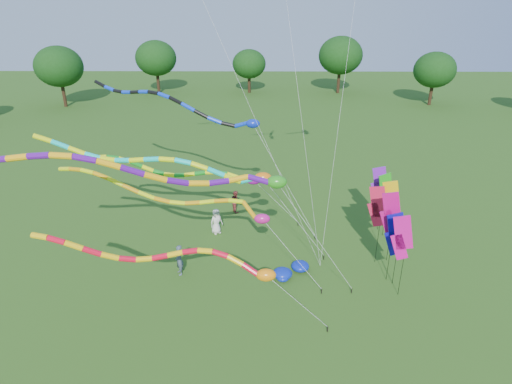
{
  "coord_description": "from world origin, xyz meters",
  "views": [
    {
      "loc": [
        -0.89,
        -16.29,
        13.82
      ],
      "look_at": [
        -1.11,
        4.01,
        4.8
      ],
      "focal_mm": 30.0,
      "sensor_mm": 36.0,
      "label": 1
    }
  ],
  "objects_px": {
    "tube_kite_red": "(185,260)",
    "person_a": "(216,221)",
    "tube_kite_orange": "(182,198)",
    "person_c": "(236,201)",
    "blue_nylon_heap": "(288,271)",
    "person_b": "(179,260)"
  },
  "relations": [
    {
      "from": "tube_kite_red",
      "to": "person_a",
      "type": "xyz_separation_m",
      "value": [
        0.44,
        8.71,
        -2.71
      ]
    },
    {
      "from": "tube_kite_orange",
      "to": "blue_nylon_heap",
      "type": "height_order",
      "value": "tube_kite_orange"
    },
    {
      "from": "blue_nylon_heap",
      "to": "person_c",
      "type": "xyz_separation_m",
      "value": [
        -3.3,
        7.78,
        0.56
      ]
    },
    {
      "from": "tube_kite_orange",
      "to": "person_b",
      "type": "relative_size",
      "value": 7.77
    },
    {
      "from": "tube_kite_orange",
      "to": "person_c",
      "type": "relative_size",
      "value": 8.57
    },
    {
      "from": "person_a",
      "to": "person_c",
      "type": "relative_size",
      "value": 1.06
    },
    {
      "from": "tube_kite_red",
      "to": "tube_kite_orange",
      "type": "distance_m",
      "value": 4.31
    },
    {
      "from": "person_a",
      "to": "person_c",
      "type": "bearing_deg",
      "value": 35.49
    },
    {
      "from": "tube_kite_red",
      "to": "person_a",
      "type": "bearing_deg",
      "value": 90.45
    },
    {
      "from": "tube_kite_orange",
      "to": "person_a",
      "type": "bearing_deg",
      "value": 89.66
    },
    {
      "from": "tube_kite_red",
      "to": "person_a",
      "type": "relative_size",
      "value": 7.33
    },
    {
      "from": "blue_nylon_heap",
      "to": "person_c",
      "type": "relative_size",
      "value": 1.17
    },
    {
      "from": "person_a",
      "to": "tube_kite_red",
      "type": "bearing_deg",
      "value": -128.48
    },
    {
      "from": "person_b",
      "to": "tube_kite_orange",
      "type": "bearing_deg",
      "value": 67.53
    },
    {
      "from": "person_a",
      "to": "blue_nylon_heap",
      "type": "bearing_deg",
      "value": -82.04
    },
    {
      "from": "blue_nylon_heap",
      "to": "person_b",
      "type": "relative_size",
      "value": 1.06
    },
    {
      "from": "person_a",
      "to": "person_c",
      "type": "distance_m",
      "value": 3.35
    },
    {
      "from": "person_a",
      "to": "person_b",
      "type": "bearing_deg",
      "value": -144.66
    },
    {
      "from": "blue_nylon_heap",
      "to": "person_c",
      "type": "bearing_deg",
      "value": 112.95
    },
    {
      "from": "tube_kite_orange",
      "to": "person_a",
      "type": "height_order",
      "value": "tube_kite_orange"
    },
    {
      "from": "tube_kite_orange",
      "to": "person_a",
      "type": "relative_size",
      "value": 8.06
    },
    {
      "from": "tube_kite_orange",
      "to": "blue_nylon_heap",
      "type": "bearing_deg",
      "value": 13.61
    }
  ]
}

